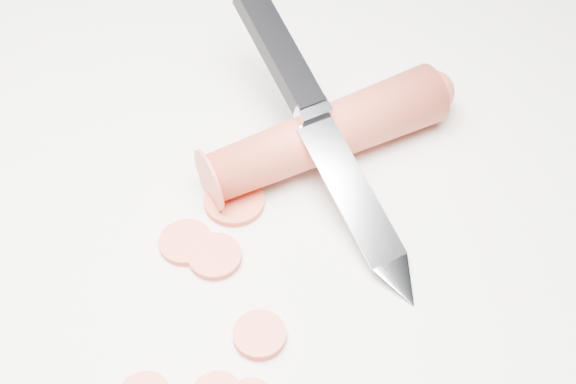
# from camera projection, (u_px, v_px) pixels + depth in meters

# --- Properties ---
(ground) EXTENTS (2.40, 2.40, 0.00)m
(ground) POSITION_uv_depth(u_px,v_px,m) (234.00, 231.00, 0.52)
(ground) COLOR white
(ground) RESTS_ON ground
(carrot) EXTENTS (0.17, 0.13, 0.04)m
(carrot) POSITION_uv_depth(u_px,v_px,m) (326.00, 134.00, 0.54)
(carrot) COLOR #C53D28
(carrot) RESTS_ON ground
(carrot_slice_0) EXTENTS (0.03, 0.03, 0.01)m
(carrot_slice_0) POSITION_uv_depth(u_px,v_px,m) (215.00, 257.00, 0.50)
(carrot_slice_0) COLOR #EA5538
(carrot_slice_0) RESTS_ON ground
(carrot_slice_2) EXTENTS (0.03, 0.03, 0.01)m
(carrot_slice_2) POSITION_uv_depth(u_px,v_px,m) (186.00, 242.00, 0.51)
(carrot_slice_2) COLOR #EA5538
(carrot_slice_2) RESTS_ON ground
(carrot_slice_4) EXTENTS (0.03, 0.03, 0.01)m
(carrot_slice_4) POSITION_uv_depth(u_px,v_px,m) (260.00, 335.00, 0.47)
(carrot_slice_4) COLOR #EA5538
(carrot_slice_4) RESTS_ON ground
(carrot_slice_5) EXTENTS (0.04, 0.04, 0.01)m
(carrot_slice_5) POSITION_uv_depth(u_px,v_px,m) (234.00, 201.00, 0.53)
(carrot_slice_5) COLOR #EA5538
(carrot_slice_5) RESTS_ON ground
(kitchen_knife) EXTENTS (0.16, 0.22, 0.09)m
(kitchen_knife) POSITION_uv_depth(u_px,v_px,m) (323.00, 128.00, 0.52)
(kitchen_knife) COLOR #B6B8BD
(kitchen_knife) RESTS_ON ground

